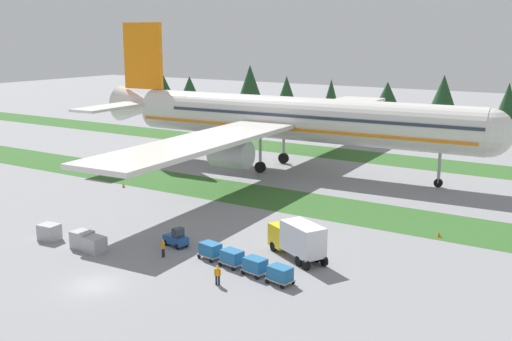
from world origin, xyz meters
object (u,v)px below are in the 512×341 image
at_px(cargo_dolly_lead, 210,249).
at_px(ground_crew_marshaller, 163,248).
at_px(uld_container_0, 49,232).
at_px(uld_container_2, 82,240).
at_px(airliner, 286,118).
at_px(cargo_dolly_third, 255,265).
at_px(catering_truck, 297,238).
at_px(uld_container_1, 95,244).
at_px(baggage_tug, 176,239).
at_px(taxiway_marker_1, 123,185).
at_px(ground_crew_loader, 218,274).
at_px(cargo_dolly_second, 232,257).
at_px(cargo_dolly_fourth, 280,274).
at_px(taxiway_marker_0, 439,234).

xyz_separation_m(cargo_dolly_lead, ground_crew_marshaller, (-4.05, -2.06, 0.03)).
bearing_deg(uld_container_0, uld_container_2, 1.21).
height_order(airliner, cargo_dolly_third, airliner).
distance_m(catering_truck, ground_crew_marshaller, 12.75).
distance_m(uld_container_1, uld_container_2, 1.91).
height_order(baggage_tug, catering_truck, catering_truck).
height_order(ground_crew_marshaller, taxiway_marker_1, ground_crew_marshaller).
distance_m(ground_crew_loader, uld_container_2, 16.67).
height_order(airliner, uld_container_1, airliner).
height_order(cargo_dolly_lead, ground_crew_loader, ground_crew_loader).
relative_size(cargo_dolly_second, cargo_dolly_fourth, 1.00).
relative_size(cargo_dolly_second, catering_truck, 0.34).
bearing_deg(cargo_dolly_second, ground_crew_marshaller, 113.18).
distance_m(catering_truck, taxiway_marker_0, 16.50).
height_order(catering_truck, uld_container_1, catering_truck).
xyz_separation_m(catering_truck, uld_container_1, (-17.36, -9.17, -1.18)).
xyz_separation_m(baggage_tug, catering_truck, (11.73, 3.64, 1.14)).
relative_size(airliner, uld_container_1, 40.56).
distance_m(cargo_dolly_second, taxiway_marker_1, 33.60).
bearing_deg(uld_container_2, baggage_tug, 35.34).
distance_m(cargo_dolly_third, cargo_dolly_fourth, 2.90).
distance_m(airliner, taxiway_marker_0, 36.73).
bearing_deg(baggage_tug, cargo_dolly_lead, -90.00).
height_order(cargo_dolly_lead, cargo_dolly_second, same).
distance_m(cargo_dolly_second, ground_crew_marshaller, 7.07).
distance_m(cargo_dolly_second, ground_crew_loader, 4.32).
height_order(cargo_dolly_fourth, catering_truck, catering_truck).
bearing_deg(ground_crew_loader, cargo_dolly_third, -139.03).
relative_size(airliner, ground_crew_loader, 46.62).
height_order(airliner, taxiway_marker_0, airliner).
xyz_separation_m(taxiway_marker_0, taxiway_marker_1, (-42.92, -2.28, 0.01)).
xyz_separation_m(cargo_dolly_second, ground_crew_loader, (1.35, -4.10, 0.03)).
relative_size(airliner, uld_container_0, 40.56).
distance_m(cargo_dolly_third, catering_truck, 5.86).
height_order(uld_container_1, uld_container_2, uld_container_2).
height_order(cargo_dolly_fourth, taxiway_marker_0, cargo_dolly_fourth).
bearing_deg(baggage_tug, taxiway_marker_0, -40.58).
distance_m(airliner, uld_container_1, 43.14).
bearing_deg(cargo_dolly_second, catering_truck, -26.76).
distance_m(airliner, ground_crew_marshaller, 41.61).
bearing_deg(taxiway_marker_1, ground_crew_marshaller, -38.18).
bearing_deg(uld_container_2, catering_truck, 25.00).
relative_size(ground_crew_marshaller, ground_crew_loader, 1.00).
bearing_deg(cargo_dolly_lead, cargo_dolly_second, -90.00).
bearing_deg(catering_truck, taxiway_marker_0, -7.62).
bearing_deg(airliner, cargo_dolly_second, 19.83).
bearing_deg(uld_container_2, ground_crew_marshaller, 15.55).
xyz_separation_m(cargo_dolly_second, uld_container_2, (-15.32, -3.85, -0.06)).
bearing_deg(catering_truck, uld_container_0, 138.66).
height_order(cargo_dolly_lead, taxiway_marker_0, cargo_dolly_lead).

